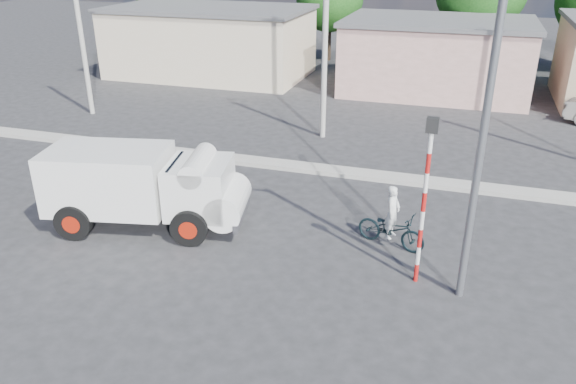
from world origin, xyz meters
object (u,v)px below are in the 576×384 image
(truck, at_px, (146,185))
(traffic_pole, at_px, (425,189))
(cyclist, at_px, (392,222))
(bicycle, at_px, (391,229))
(streetlight, at_px, (480,98))

(truck, distance_m, traffic_pole, 8.19)
(cyclist, bearing_deg, bicycle, 0.00)
(cyclist, xyz_separation_m, traffic_pole, (0.90, -1.63, 1.82))
(cyclist, xyz_separation_m, streetlight, (1.83, -1.93, 4.19))
(bicycle, relative_size, streetlight, 0.23)
(bicycle, bearing_deg, streetlight, -119.81)
(bicycle, xyz_separation_m, streetlight, (1.83, -1.93, 4.43))
(truck, height_order, bicycle, truck)
(traffic_pole, bearing_deg, streetlight, -17.73)
(bicycle, xyz_separation_m, traffic_pole, (0.90, -1.63, 2.06))
(bicycle, bearing_deg, cyclist, 0.00)
(bicycle, bearing_deg, truck, 114.55)
(truck, xyz_separation_m, bicycle, (7.18, 1.01, -0.82))
(streetlight, bearing_deg, traffic_pole, 162.27)
(truck, bearing_deg, streetlight, -17.82)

